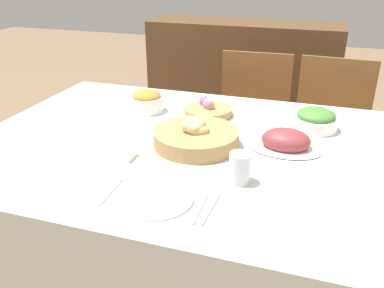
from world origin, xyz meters
The scene contains 15 objects.
dining_table centered at (0.00, 0.00, 0.38)m, with size 1.76×1.20×0.76m.
chair_far_center centered at (0.04, 0.94, 0.49)m, with size 0.44×0.44×0.89m.
chair_far_right centered at (0.49, 0.94, 0.49)m, with size 0.44×0.44×0.89m.
sideboard centered at (-0.19, 1.78, 0.48)m, with size 1.45×0.44×0.95m.
bread_basket centered at (-0.01, -0.02, 0.80)m, with size 0.32×0.32×0.11m.
egg_basket centered at (-0.06, 0.31, 0.78)m, with size 0.21×0.21×0.08m.
ham_platter centered at (0.31, 0.06, 0.79)m, with size 0.27×0.19×0.09m.
green_salad_bowl centered at (0.40, 0.29, 0.80)m, with size 0.18×0.18×0.09m.
carrot_bowl centered at (-0.34, 0.27, 0.81)m, with size 0.15×0.15×0.10m.
dinner_plate centered at (-0.02, -0.41, 0.76)m, with size 0.23×0.23×0.01m.
fork centered at (-0.16, -0.41, 0.76)m, with size 0.02×0.17×0.00m.
knife centered at (0.12, -0.41, 0.76)m, with size 0.02×0.17×0.00m.
spoon centered at (0.15, -0.41, 0.76)m, with size 0.02×0.17×0.00m.
drinking_cup centered at (0.20, -0.23, 0.81)m, with size 0.07×0.07×0.10m.
butter_dish centered at (-0.25, -0.19, 0.78)m, with size 0.12×0.07×0.03m.
Camera 1 is at (0.40, -1.34, 1.41)m, focal length 38.00 mm.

